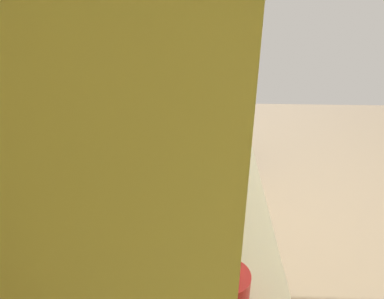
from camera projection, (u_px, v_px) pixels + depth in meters
ground_plane at (367, 266)px, 2.50m from camera, size 6.73×6.73×0.00m
wall_back at (140, 88)px, 1.93m from camera, size 4.33×0.12×2.65m
counter_run at (201, 257)px, 1.98m from camera, size 3.41×0.63×0.90m
oven_range at (205, 119)px, 3.73m from camera, size 0.59×0.65×1.08m
microwave at (202, 98)px, 2.58m from camera, size 0.46×0.39×0.31m
bowl at (217, 141)px, 2.24m from camera, size 0.18×0.18×0.05m
kettle at (227, 290)px, 1.14m from camera, size 0.20×0.15×0.18m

